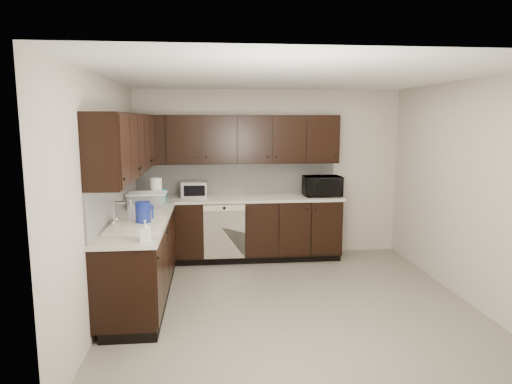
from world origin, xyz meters
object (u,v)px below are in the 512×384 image
microwave (322,186)px  toaster_oven (195,189)px  sink (136,231)px  storage_bin (147,200)px  blue_pitcher (143,213)px

microwave → toaster_oven: (-1.86, 0.08, -0.03)m
sink → toaster_oven: 1.86m
sink → storage_bin: bearing=90.8°
blue_pitcher → sink: bearing=-143.8°
microwave → sink: bearing=-147.7°
microwave → storage_bin: 2.53m
toaster_oven → blue_pitcher: blue_pitcher is taller
sink → blue_pitcher: (0.07, 0.07, 0.18)m
microwave → toaster_oven: bearing=175.2°
toaster_oven → sink: bearing=-104.8°
toaster_oven → storage_bin: toaster_oven is taller
microwave → blue_pitcher: microwave is taller
microwave → blue_pitcher: size_ratio=2.20×
storage_bin → sink: bearing=-89.2°
microwave → storage_bin: microwave is taller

